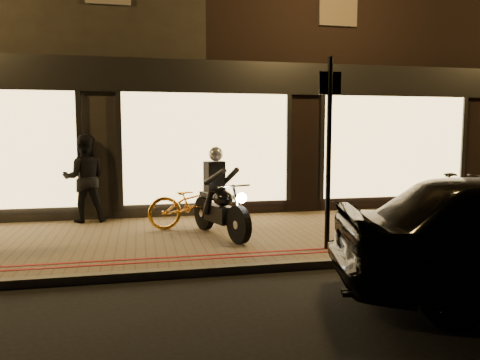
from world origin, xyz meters
TOP-DOWN VIEW (x-y plane):
  - ground at (0.00, 0.00)m, footprint 90.00×90.00m
  - sidewalk at (0.00, 2.00)m, footprint 50.00×4.00m
  - kerb_stone at (0.00, 0.05)m, footprint 50.00×0.14m
  - red_kerb_lines at (0.00, 0.55)m, footprint 50.00×0.26m
  - building_row at (-0.00, 8.99)m, footprint 48.00×10.11m
  - motorcycle at (-0.08, 1.93)m, footprint 0.81×1.88m
  - sign_post at (1.44, 0.66)m, footprint 0.35×0.08m
  - bicycle_gold at (-0.40, 2.74)m, footprint 1.94×0.91m
  - bicycle_dark at (4.11, 0.95)m, footprint 1.97×0.83m
  - person_dark at (-2.56, 3.80)m, footprint 0.92×0.74m

SIDE VIEW (x-z plane):
  - ground at x=0.00m, z-range 0.00..0.00m
  - sidewalk at x=0.00m, z-range 0.00..0.12m
  - kerb_stone at x=0.00m, z-range 0.00..0.12m
  - red_kerb_lines at x=0.00m, z-range 0.12..0.13m
  - bicycle_gold at x=-0.40m, z-range 0.12..1.10m
  - bicycle_dark at x=4.11m, z-range 0.12..1.27m
  - motorcycle at x=-0.08m, z-range -0.06..1.53m
  - person_dark at x=-2.56m, z-range 0.12..1.92m
  - sign_post at x=1.44m, z-range 0.30..3.30m
  - building_row at x=0.00m, z-range 0.00..8.50m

